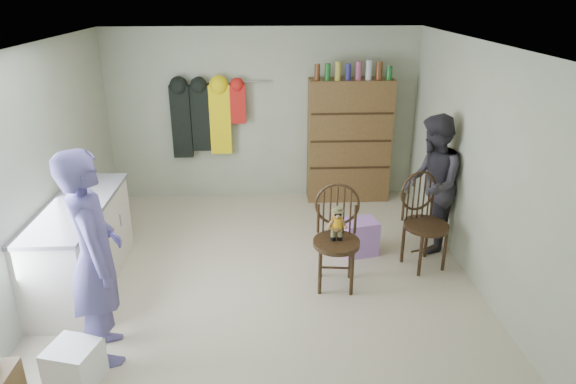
{
  "coord_description": "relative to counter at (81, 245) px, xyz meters",
  "views": [
    {
      "loc": [
        -0.0,
        -4.91,
        3.0
      ],
      "look_at": [
        0.25,
        0.2,
        0.95
      ],
      "focal_mm": 32.0,
      "sensor_mm": 36.0,
      "label": 1
    }
  ],
  "objects": [
    {
      "name": "striped_bag",
      "position": [
        3.08,
        0.55,
        -0.26
      ],
      "size": [
        0.46,
        0.39,
        0.42
      ],
      "primitive_type": "cube",
      "rotation": [
        0.0,
        0.0,
        0.22
      ],
      "color": "#E572C5",
      "rests_on": "ground"
    },
    {
      "name": "person_right",
      "position": [
        3.93,
        0.66,
        0.36
      ],
      "size": [
        0.82,
        0.94,
        1.66
      ],
      "primitive_type": "imported",
      "rotation": [
        0.0,
        0.0,
        -1.83
      ],
      "color": "#2D2B33",
      "rests_on": "ground"
    },
    {
      "name": "plastic_tub",
      "position": [
        0.39,
        -1.52,
        -0.3
      ],
      "size": [
        0.45,
        0.44,
        0.35
      ],
      "primitive_type": "cube",
      "rotation": [
        0.0,
        0.0,
        -0.27
      ],
      "color": "white",
      "rests_on": "ground"
    },
    {
      "name": "counter",
      "position": [
        0.0,
        0.0,
        0.0
      ],
      "size": [
        0.64,
        1.86,
        0.94
      ],
      "color": "silver",
      "rests_on": "ground"
    },
    {
      "name": "ground_plane",
      "position": [
        1.95,
        0.0,
        -0.47
      ],
      "size": [
        5.0,
        5.0,
        0.0
      ],
      "primitive_type": "plane",
      "color": "beige",
      "rests_on": "ground"
    },
    {
      "name": "person_left",
      "position": [
        0.55,
        -1.14,
        0.47
      ],
      "size": [
        0.66,
        0.8,
        1.88
      ],
      "primitive_type": "imported",
      "rotation": [
        0.0,
        0.0,
        1.93
      ],
      "color": "#564F91",
      "rests_on": "ground"
    },
    {
      "name": "dresser",
      "position": [
        3.2,
        2.3,
        0.44
      ],
      "size": [
        1.2,
        0.39,
        2.07
      ],
      "color": "brown",
      "rests_on": "ground"
    },
    {
      "name": "chair_far",
      "position": [
        3.73,
        0.25,
        0.12
      ],
      "size": [
        0.62,
        0.62,
        1.1
      ],
      "rotation": [
        0.0,
        0.0,
        0.34
      ],
      "color": "#3F2916",
      "rests_on": "ground"
    },
    {
      "name": "chair_front",
      "position": [
        2.7,
        -0.11,
        0.15
      ],
      "size": [
        0.55,
        0.55,
        1.11
      ],
      "rotation": [
        0.0,
        0.0,
        -0.12
      ],
      "color": "#3F2916",
      "rests_on": "ground"
    },
    {
      "name": "room_walls",
      "position": [
        1.95,
        0.53,
        1.11
      ],
      "size": [
        5.0,
        5.0,
        5.0
      ],
      "color": "#ACB295",
      "rests_on": "ground"
    },
    {
      "name": "coat_rack",
      "position": [
        1.12,
        2.38,
        0.78
      ],
      "size": [
        1.42,
        0.12,
        1.09
      ],
      "color": "#99999E",
      "rests_on": "ground"
    }
  ]
}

